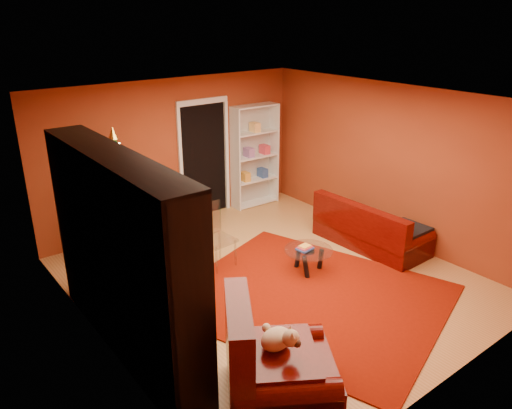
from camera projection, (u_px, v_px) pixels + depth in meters
floor at (273, 281)px, 7.27m from camera, size 5.00×5.50×0.05m
ceiling at (275, 98)px, 6.30m from camera, size 5.00×5.50×0.05m
wall_back at (174, 153)px, 8.82m from camera, size 5.00×0.05×2.60m
wall_left at (93, 246)px, 5.34m from camera, size 0.05×5.50×2.60m
wall_right at (391, 163)px, 8.23m from camera, size 0.05×5.50×2.60m
doorway at (204, 161)px, 9.22m from camera, size 1.06×0.60×2.16m
rug at (311, 297)px, 6.80m from camera, size 3.83×4.13×0.02m
media_unit at (122, 256)px, 5.42m from camera, size 0.49×3.03×2.32m
christmas_tree at (119, 194)px, 7.71m from camera, size 1.41×1.41×2.07m
gift_box_teal at (103, 246)px, 7.97m from camera, size 0.35×0.35×0.27m
gift_box_green at (179, 230)px, 8.55m from camera, size 0.34×0.34×0.29m
gift_box_red at (127, 243)px, 8.15m from camera, size 0.22×0.22×0.20m
white_bookshelf at (255, 156)px, 9.73m from camera, size 0.96×0.37×2.04m
armchair at (282, 360)px, 4.90m from camera, size 1.58×1.58×0.90m
dog at (276, 339)px, 4.86m from camera, size 0.47×0.50×0.29m
sofa at (372, 223)px, 8.19m from camera, size 0.88×1.88×0.80m
coffee_table at (308, 260)px, 7.41m from camera, size 0.80×0.80×0.45m
acrylic_chair at (218, 240)px, 7.47m from camera, size 0.50×0.54×0.88m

